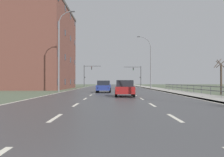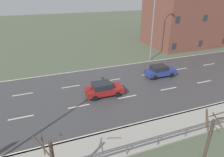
{
  "view_description": "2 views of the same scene",
  "coord_description": "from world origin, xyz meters",
  "px_view_note": "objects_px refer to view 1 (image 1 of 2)",
  "views": [
    {
      "loc": [
        -0.12,
        -2.24,
        1.44
      ],
      "look_at": [
        0.08,
        50.64,
        2.1
      ],
      "focal_mm": 39.56,
      "sensor_mm": 36.0,
      "label": 1
    },
    {
      "loc": [
        19.26,
        15.41,
        10.89
      ],
      "look_at": [
        0.0,
        22.68,
        1.39
      ],
      "focal_mm": 31.45,
      "sensor_mm": 36.0,
      "label": 2
    }
  ],
  "objects_px": {
    "traffic_signal_left": "(86,73)",
    "brick_building": "(41,48)",
    "traffic_signal_right": "(137,73)",
    "car_near_right": "(106,84)",
    "street_lamp_left_bank": "(59,52)",
    "car_far_right": "(120,85)",
    "street_lamp_midground": "(149,63)",
    "car_near_left": "(103,86)",
    "car_distant": "(124,88)"
  },
  "relations": [
    {
      "from": "car_near_right",
      "to": "car_distant",
      "type": "relative_size",
      "value": 0.99
    },
    {
      "from": "traffic_signal_right",
      "to": "brick_building",
      "type": "relative_size",
      "value": 0.28
    },
    {
      "from": "street_lamp_midground",
      "to": "car_near_right",
      "type": "distance_m",
      "value": 13.63
    },
    {
      "from": "traffic_signal_left",
      "to": "car_distant",
      "type": "distance_m",
      "value": 46.11
    },
    {
      "from": "car_far_right",
      "to": "car_near_left",
      "type": "relative_size",
      "value": 1.0
    },
    {
      "from": "car_distant",
      "to": "car_near_right",
      "type": "bearing_deg",
      "value": 95.21
    },
    {
      "from": "traffic_signal_left",
      "to": "car_near_right",
      "type": "relative_size",
      "value": 1.47
    },
    {
      "from": "street_lamp_midground",
      "to": "street_lamp_left_bank",
      "type": "distance_m",
      "value": 20.69
    },
    {
      "from": "street_lamp_midground",
      "to": "traffic_signal_right",
      "type": "relative_size",
      "value": 1.83
    },
    {
      "from": "car_near_left",
      "to": "car_distant",
      "type": "relative_size",
      "value": 1.0
    },
    {
      "from": "traffic_signal_left",
      "to": "car_distant",
      "type": "bearing_deg",
      "value": -79.79
    },
    {
      "from": "traffic_signal_right",
      "to": "car_distant",
      "type": "distance_m",
      "value": 45.34
    },
    {
      "from": "street_lamp_left_bank",
      "to": "brick_building",
      "type": "height_order",
      "value": "brick_building"
    },
    {
      "from": "street_lamp_left_bank",
      "to": "traffic_signal_left",
      "type": "distance_m",
      "value": 34.27
    },
    {
      "from": "car_far_right",
      "to": "car_near_left",
      "type": "distance_m",
      "value": 19.65
    },
    {
      "from": "traffic_signal_right",
      "to": "street_lamp_left_bank",
      "type": "bearing_deg",
      "value": -113.22
    },
    {
      "from": "street_lamp_midground",
      "to": "street_lamp_left_bank",
      "type": "xyz_separation_m",
      "value": [
        -14.87,
        -14.37,
        0.51
      ]
    },
    {
      "from": "car_near_left",
      "to": "car_near_right",
      "type": "bearing_deg",
      "value": 91.73
    },
    {
      "from": "traffic_signal_left",
      "to": "car_distant",
      "type": "height_order",
      "value": "traffic_signal_left"
    },
    {
      "from": "street_lamp_left_bank",
      "to": "car_distant",
      "type": "xyz_separation_m",
      "value": [
        8.55,
        -11.05,
        -4.8
      ]
    },
    {
      "from": "car_far_right",
      "to": "car_distant",
      "type": "xyz_separation_m",
      "value": [
        -0.68,
        -28.16,
        0.0
      ]
    },
    {
      "from": "street_lamp_midground",
      "to": "traffic_signal_left",
      "type": "xyz_separation_m",
      "value": [
        -14.47,
        19.86,
        -1.16
      ]
    },
    {
      "from": "traffic_signal_right",
      "to": "car_far_right",
      "type": "height_order",
      "value": "traffic_signal_right"
    },
    {
      "from": "car_far_right",
      "to": "brick_building",
      "type": "distance_m",
      "value": 17.76
    },
    {
      "from": "traffic_signal_left",
      "to": "street_lamp_left_bank",
      "type": "bearing_deg",
      "value": -90.67
    },
    {
      "from": "car_near_left",
      "to": "car_distant",
      "type": "bearing_deg",
      "value": -74.1
    },
    {
      "from": "street_lamp_midground",
      "to": "street_lamp_left_bank",
      "type": "height_order",
      "value": "street_lamp_left_bank"
    },
    {
      "from": "street_lamp_left_bank",
      "to": "car_far_right",
      "type": "xyz_separation_m",
      "value": [
        9.24,
        17.1,
        -4.8
      ]
    },
    {
      "from": "traffic_signal_left",
      "to": "traffic_signal_right",
      "type": "bearing_deg",
      "value": -1.77
    },
    {
      "from": "street_lamp_midground",
      "to": "car_near_right",
      "type": "height_order",
      "value": "street_lamp_midground"
    },
    {
      "from": "street_lamp_midground",
      "to": "traffic_signal_right",
      "type": "xyz_separation_m",
      "value": [
        -0.37,
        19.42,
        -1.32
      ]
    },
    {
      "from": "traffic_signal_left",
      "to": "brick_building",
      "type": "xyz_separation_m",
      "value": [
        -7.13,
        -19.63,
        4.25
      ]
    },
    {
      "from": "car_near_left",
      "to": "car_distant",
      "type": "xyz_separation_m",
      "value": [
        2.28,
        -8.73,
        0.0
      ]
    },
    {
      "from": "car_far_right",
      "to": "car_distant",
      "type": "height_order",
      "value": "same"
    },
    {
      "from": "traffic_signal_left",
      "to": "car_near_right",
      "type": "height_order",
      "value": "traffic_signal_left"
    },
    {
      "from": "street_lamp_left_bank",
      "to": "brick_building",
      "type": "relative_size",
      "value": 0.55
    },
    {
      "from": "car_near_left",
      "to": "street_lamp_midground",
      "type": "bearing_deg",
      "value": 64.0
    },
    {
      "from": "street_lamp_left_bank",
      "to": "traffic_signal_left",
      "type": "relative_size",
      "value": 1.89
    },
    {
      "from": "street_lamp_midground",
      "to": "car_near_left",
      "type": "xyz_separation_m",
      "value": [
        -8.6,
        -16.69,
        -4.29
      ]
    },
    {
      "from": "street_lamp_left_bank",
      "to": "traffic_signal_right",
      "type": "relative_size",
      "value": 1.99
    },
    {
      "from": "traffic_signal_right",
      "to": "car_near_right",
      "type": "bearing_deg",
      "value": -130.31
    },
    {
      "from": "street_lamp_left_bank",
      "to": "car_near_left",
      "type": "distance_m",
      "value": 8.23
    },
    {
      "from": "street_lamp_midground",
      "to": "car_distant",
      "type": "relative_size",
      "value": 2.54
    },
    {
      "from": "traffic_signal_left",
      "to": "car_distant",
      "type": "xyz_separation_m",
      "value": [
        8.15,
        -45.28,
        -3.13
      ]
    },
    {
      "from": "street_lamp_left_bank",
      "to": "brick_building",
      "type": "distance_m",
      "value": 16.28
    },
    {
      "from": "traffic_signal_right",
      "to": "traffic_signal_left",
      "type": "distance_m",
      "value": 14.11
    },
    {
      "from": "traffic_signal_left",
      "to": "brick_building",
      "type": "distance_m",
      "value": 21.31
    },
    {
      "from": "car_near_left",
      "to": "car_near_right",
      "type": "distance_m",
      "value": 26.17
    },
    {
      "from": "traffic_signal_left",
      "to": "car_far_right",
      "type": "height_order",
      "value": "traffic_signal_left"
    },
    {
      "from": "street_lamp_left_bank",
      "to": "car_near_right",
      "type": "height_order",
      "value": "street_lamp_left_bank"
    }
  ]
}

